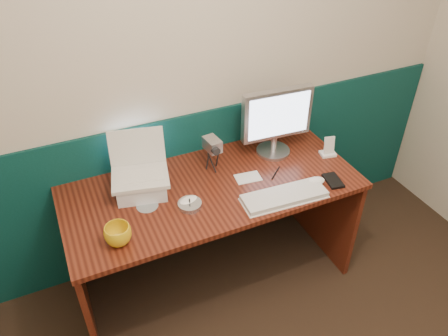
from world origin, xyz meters
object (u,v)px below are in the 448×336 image
keyboard (284,197)px  laptop (138,160)px  desk (214,235)px  mug (118,235)px  camcorder (213,154)px  monitor (275,122)px

keyboard → laptop: bearing=155.5°
desk → laptop: (-0.36, 0.10, 0.58)m
keyboard → mug: bearing=-179.2°
laptop → keyboard: 0.78m
desk → camcorder: (0.06, 0.14, 0.48)m
mug → desk: bearing=20.4°
monitor → desk: bearing=-158.4°
monitor → camcorder: monitor is taller
mug → camcorder: size_ratio=0.62×
laptop → camcorder: bearing=17.6°
mug → keyboard: bearing=-3.0°
desk → monitor: (0.46, 0.15, 0.58)m
mug → camcorder: camcorder is taller
mug → laptop: bearing=57.7°
mug → monitor: bearing=19.3°
keyboard → mug: mug is taller
keyboard → mug: size_ratio=3.56×
monitor → keyboard: monitor is taller
keyboard → monitor: bearing=72.0°
keyboard → camcorder: bearing=125.1°
camcorder → desk: bearing=-120.5°
monitor → mug: (-1.02, -0.36, -0.16)m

